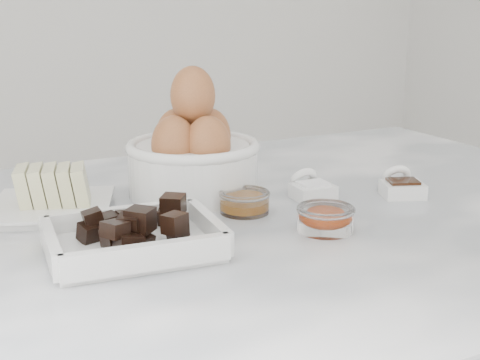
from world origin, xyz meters
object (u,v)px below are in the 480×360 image
object	(u,v)px
salt_spoon	(311,188)
sugar_ramekin	(223,170)
vanilla_spoon	(401,185)
zest_bowl	(325,218)
honey_bowl	(245,201)
egg_bowl	(193,153)
butter_plate	(48,196)
chocolate_dish	(133,234)

from	to	relation	value
salt_spoon	sugar_ramekin	bearing A→B (deg)	128.48
salt_spoon	vanilla_spoon	bearing A→B (deg)	-22.04
zest_bowl	honey_bowl	bearing A→B (deg)	116.85
vanilla_spoon	salt_spoon	xyz separation A→B (m)	(-0.12, 0.05, -0.00)
honey_bowl	zest_bowl	distance (m)	0.12
zest_bowl	salt_spoon	size ratio (longest dim) A/B	1.02
egg_bowl	salt_spoon	xyz separation A→B (m)	(0.14, -0.09, -0.05)
sugar_ramekin	honey_bowl	distance (m)	0.13
zest_bowl	butter_plate	bearing A→B (deg)	142.21
butter_plate	egg_bowl	size ratio (longest dim) A/B	1.03
vanilla_spoon	salt_spoon	world-z (taller)	same
chocolate_dish	zest_bowl	world-z (taller)	chocolate_dish
butter_plate	honey_bowl	bearing A→B (deg)	-26.16
butter_plate	sugar_ramekin	bearing A→B (deg)	2.98
honey_bowl	egg_bowl	bearing A→B (deg)	102.93
chocolate_dish	sugar_ramekin	distance (m)	0.29
butter_plate	salt_spoon	world-z (taller)	butter_plate
zest_bowl	chocolate_dish	bearing A→B (deg)	171.17
chocolate_dish	egg_bowl	size ratio (longest dim) A/B	1.05
honey_bowl	butter_plate	bearing A→B (deg)	153.84
chocolate_dish	vanilla_spoon	bearing A→B (deg)	5.69
egg_bowl	honey_bowl	size ratio (longest dim) A/B	2.81
vanilla_spoon	sugar_ramekin	bearing A→B (deg)	142.80
honey_bowl	vanilla_spoon	world-z (taller)	vanilla_spoon
egg_bowl	vanilla_spoon	xyz separation A→B (m)	(0.26, -0.14, -0.05)
sugar_ramekin	vanilla_spoon	size ratio (longest dim) A/B	0.93
honey_bowl	salt_spoon	size ratio (longest dim) A/B	0.97
zest_bowl	salt_spoon	bearing A→B (deg)	64.51
honey_bowl	zest_bowl	world-z (taller)	zest_bowl
butter_plate	sugar_ramekin	xyz separation A→B (m)	(0.26, 0.01, 0.00)
butter_plate	salt_spoon	xyz separation A→B (m)	(0.35, -0.10, -0.01)
chocolate_dish	sugar_ramekin	bearing A→B (deg)	44.19
egg_bowl	vanilla_spoon	bearing A→B (deg)	-28.46
butter_plate	salt_spoon	bearing A→B (deg)	-15.38
butter_plate	honey_bowl	world-z (taller)	butter_plate
sugar_ramekin	honey_bowl	world-z (taller)	sugar_ramekin
chocolate_dish	egg_bowl	bearing A→B (deg)	50.56
salt_spoon	chocolate_dish	bearing A→B (deg)	-162.75
honey_bowl	salt_spoon	bearing A→B (deg)	9.02
sugar_ramekin	egg_bowl	xyz separation A→B (m)	(-0.05, -0.02, 0.03)
salt_spoon	honey_bowl	bearing A→B (deg)	-170.98
sugar_ramekin	egg_bowl	distance (m)	0.07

